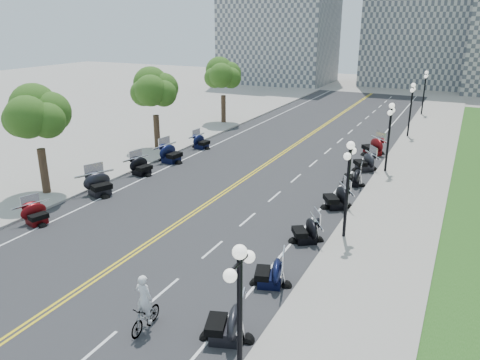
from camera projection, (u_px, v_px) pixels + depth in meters
The scene contains 47 objects.
ground at pixel (158, 237), 23.97m from camera, with size 160.00×160.00×0.00m, color gray.
road at pixel (243, 180), 32.46m from camera, with size 16.00×90.00×0.01m, color #333335.
centerline_yellow_a at pixel (241, 180), 32.51m from camera, with size 0.12×90.00×0.00m, color yellow.
centerline_yellow_b at pixel (244, 180), 32.41m from camera, with size 0.12×90.00×0.00m, color yellow.
edge_line_north at pixel (333, 194), 29.80m from camera, with size 0.12×90.00×0.00m, color white.
edge_line_south at pixel (166, 168), 35.12m from camera, with size 0.12×90.00×0.00m, color white.
lane_dash_4 at pixel (97, 348), 15.84m from camera, with size 0.12×2.00×0.00m, color white.
lane_dash_5 at pixel (165, 290), 19.24m from camera, with size 0.12×2.00×0.00m, color white.
lane_dash_6 at pixel (212, 249), 22.64m from camera, with size 0.12×2.00×0.00m, color white.
lane_dash_7 at pixel (248, 219), 26.03m from camera, with size 0.12×2.00×0.00m, color white.
lane_dash_8 at pixel (275, 196), 29.43m from camera, with size 0.12×2.00×0.00m, color white.
lane_dash_9 at pixel (296, 178), 32.83m from camera, with size 0.12×2.00×0.00m, color white.
lane_dash_10 at pixel (313, 163), 36.23m from camera, with size 0.12×2.00×0.00m, color white.
lane_dash_11 at pixel (328, 151), 39.62m from camera, with size 0.12×2.00×0.00m, color white.
lane_dash_12 at pixel (340, 141), 43.02m from camera, with size 0.12×2.00×0.00m, color white.
lane_dash_13 at pixel (350, 132), 46.42m from camera, with size 0.12×2.00×0.00m, color white.
lane_dash_14 at pixel (359, 124), 49.82m from camera, with size 0.12×2.00×0.00m, color white.
lane_dash_15 at pixel (367, 117), 53.21m from camera, with size 0.12×2.00×0.00m, color white.
lane_dash_16 at pixel (374, 112), 56.61m from camera, with size 0.12×2.00×0.00m, color white.
lane_dash_17 at pixel (380, 106), 60.01m from camera, with size 0.12×2.00×0.00m, color white.
lane_dash_18 at pixel (385, 102), 63.41m from camera, with size 0.12×2.00×0.00m, color white.
lane_dash_19 at pixel (390, 98), 66.80m from camera, with size 0.12×2.00×0.00m, color white.
sidewalk_north at pixel (400, 204), 28.07m from camera, with size 5.00×90.00×0.15m, color #9E9991.
sidewalk_south at pixel (123, 160), 36.81m from camera, with size 5.00×90.00×0.15m, color #9E9991.
distant_block_a at pixel (280, 5), 79.89m from camera, with size 18.00×14.00×26.00m, color gray.
street_lamp_1 at pixel (240, 327), 12.75m from camera, with size 0.50×1.20×4.90m, color black, non-canonical shape.
street_lamp_2 at pixel (347, 191), 22.95m from camera, with size 0.50×1.20×4.90m, color black, non-canonical shape.
street_lamp_3 at pixel (389, 138), 33.14m from camera, with size 0.50×1.20×4.90m, color black, non-canonical shape.
street_lamp_4 at pixel (410, 110), 43.33m from camera, with size 0.50×1.20×4.90m, color black, non-canonical shape.
street_lamp_5 at pixel (424, 93), 53.52m from camera, with size 0.50×1.20×4.90m, color black, non-canonical shape.
tree_2 at pixel (37, 121), 28.28m from camera, with size 4.80×4.80×9.20m, color #235619, non-canonical shape.
tree_3 at pixel (155, 94), 38.48m from camera, with size 4.80×4.80×9.20m, color #235619, non-canonical shape.
tree_4 at pixel (223, 78), 48.67m from camera, with size 4.80×4.80×9.20m, color #235619, non-canonical shape.
motorcycle_n_4 at pixel (225, 321), 16.08m from camera, with size 2.05×2.05×1.44m, color black, non-canonical shape.
motorcycle_n_5 at pixel (270, 271), 19.43m from camera, with size 1.90×1.90×1.33m, color black, non-canonical shape.
motorcycle_n_6 at pixel (306, 229), 23.27m from camera, with size 1.92×1.92×1.34m, color black, non-canonical shape.
motorcycle_n_7 at pixel (337, 196), 27.45m from camera, with size 2.09×2.09×1.46m, color black, non-canonical shape.
motorcycle_n_8 at pixel (353, 176), 31.25m from camera, with size 1.84×1.84×1.29m, color black, non-canonical shape.
motorcycle_n_9 at pixel (365, 161), 34.31m from camera, with size 2.09×2.09×1.46m, color black, non-canonical shape.
motorcycle_n_10 at pixel (373, 146), 38.28m from camera, with size 2.23×2.23×1.56m, color #590A0C, non-canonical shape.
motorcycle_s_5 at pixel (36, 213), 25.33m from camera, with size 1.79×1.79×1.26m, color #590A0C, non-canonical shape.
motorcycle_s_6 at pixel (99, 183), 29.50m from camera, with size 2.24×2.24×1.57m, color black, non-canonical shape.
motorcycle_s_7 at pixel (141, 165), 33.41m from camera, with size 1.98×1.98×1.39m, color black, non-canonical shape.
motorcycle_s_8 at pixel (171, 153), 36.26m from camera, with size 2.24×2.24×1.57m, color black, non-canonical shape.
motorcycle_s_9 at pixel (201, 141), 40.27m from camera, with size 1.88×1.88×1.32m, color black, non-canonical shape.
bicycle at pixel (146, 317), 16.67m from camera, with size 0.49×1.72×1.04m, color #A51414.
cyclist_rider at pixel (143, 281), 16.20m from camera, with size 0.67×0.44×1.85m, color white.
Camera 1 is at (13.33, -17.65, 10.55)m, focal length 35.00 mm.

